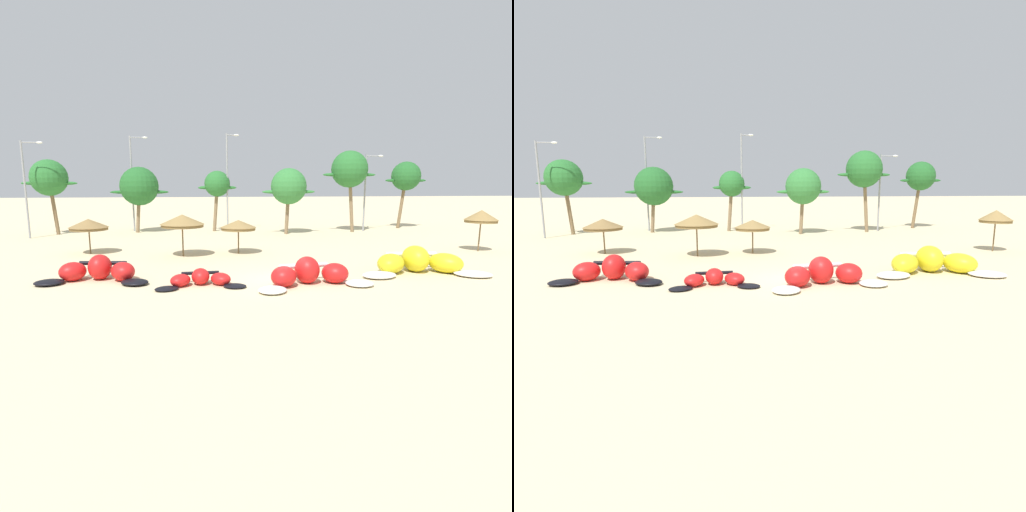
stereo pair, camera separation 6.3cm
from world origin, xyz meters
TOP-DOWN VIEW (x-y plane):
  - ground_plane at (0.00, 0.00)m, footprint 260.00×260.00m
  - kite_far_left at (-9.52, 1.12)m, footprint 6.14×3.11m
  - kite_left at (-4.05, -0.56)m, footprint 4.77×2.27m
  - kite_left_of_center at (1.51, -1.06)m, footprint 6.37×3.43m
  - kite_center at (8.46, 0.91)m, footprint 7.69×3.80m
  - beach_umbrella_near_van at (-12.30, 9.89)m, footprint 2.83×2.83m
  - beach_umbrella_middle at (-5.42, 7.99)m, footprint 3.13×3.13m
  - beach_umbrella_near_palms at (-1.41, 8.64)m, footprint 2.64×2.64m
  - beach_umbrella_outermost at (16.97, 7.56)m, footprint 2.39×2.39m
  - palm_leftmost at (-19.16, 22.05)m, footprint 5.36×3.57m
  - palm_left at (-10.61, 22.85)m, footprint 5.96×3.97m
  - palm_left_of_gap at (-2.54, 23.15)m, footprint 4.11×2.74m
  - palm_center_left at (4.54, 19.77)m, footprint 5.43×3.62m
  - palm_center_right at (11.15, 20.65)m, footprint 5.69×3.79m
  - palm_right_of_gap at (18.86, 23.61)m, footprint 4.87×3.25m
  - lamppost_west at (-20.16, 19.28)m, footprint 1.99×0.24m
  - lamppost_west_center at (-11.37, 23.99)m, footprint 1.90×0.24m
  - lamppost_east_center at (-1.41, 22.70)m, footprint 1.39×0.24m
  - lamppost_east at (13.30, 21.19)m, footprint 1.94×0.24m

SIDE VIEW (x-z plane):
  - ground_plane at x=0.00m, z-range 0.00..0.00m
  - kite_left at x=-4.05m, z-range -0.10..0.74m
  - kite_far_left at x=-9.52m, z-range -0.16..1.20m
  - kite_left_of_center at x=1.51m, z-range -0.17..1.25m
  - kite_center at x=8.46m, z-range -0.18..1.36m
  - beach_umbrella_near_palms at x=-1.41m, z-range 0.88..3.37m
  - beach_umbrella_near_van at x=-12.30m, z-range 0.88..3.46m
  - beach_umbrella_middle at x=-5.42m, z-range 1.05..4.03m
  - beach_umbrella_outermost at x=16.97m, z-range 1.10..4.24m
  - lamppost_east at x=13.30m, z-range 0.54..8.66m
  - palm_center_left at x=4.54m, z-range 1.46..8.09m
  - palm_left at x=-10.61m, z-range 1.38..8.19m
  - palm_left_of_gap at x=-2.54m, z-range 1.76..8.21m
  - lamppost_west at x=-20.16m, z-range 0.56..9.50m
  - lamppost_west_center at x=-11.37m, z-range 0.56..10.54m
  - lamppost_east_center at x=-1.41m, z-range 0.50..10.70m
  - palm_leftmost at x=-19.16m, z-range 1.88..9.34m
  - palm_right_of_gap at x=18.86m, z-range 2.07..9.62m
  - palm_center_right at x=11.15m, z-range 2.27..10.74m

